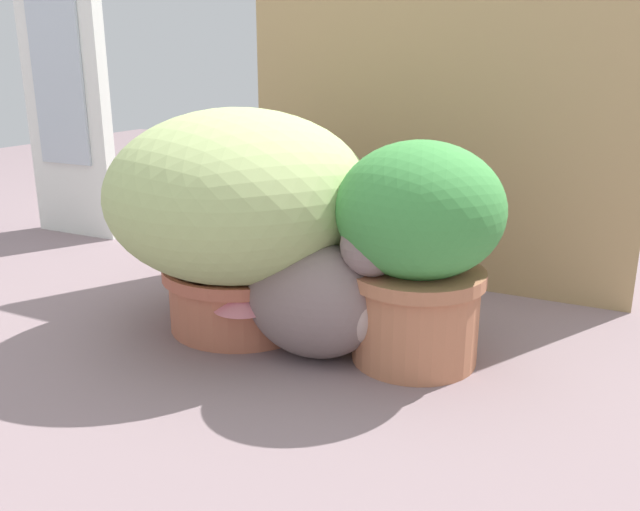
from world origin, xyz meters
The scene contains 7 objects.
ground_plane centered at (0.00, 0.00, 0.00)m, with size 6.00×6.00×0.00m, color slate.
cardboard_backdrop centered at (0.09, 0.52, 0.41)m, with size 0.93×0.03×0.81m, color tan.
window_panel_white centered at (-1.03, 0.48, 0.49)m, with size 0.31×0.05×0.97m.
grass_planter centered at (-0.16, 0.08, 0.25)m, with size 0.52×0.52×0.44m.
leafy_planter centered at (0.21, 0.08, 0.22)m, with size 0.29×0.29×0.40m.
cat centered at (0.06, 0.01, 0.12)m, with size 0.38×0.18×0.32m.
mushroom_ornament_pink centered at (-0.09, -0.03, 0.10)m, with size 0.11×0.11×0.13m.
Camera 1 is at (0.56, -1.00, 0.53)m, focal length 37.44 mm.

